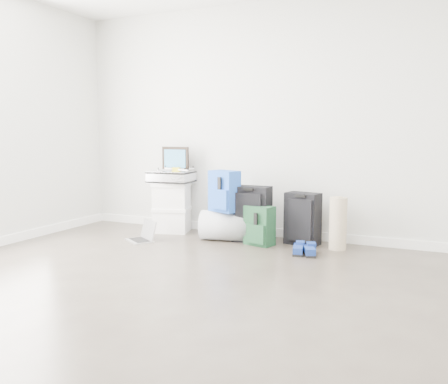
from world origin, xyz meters
The scene contains 14 objects.
ground centered at (0.00, 0.00, 0.00)m, with size 5.00×5.00×0.00m, color #382F28.
room_envelope centered at (0.00, 0.02, 1.72)m, with size 4.52×5.02×2.71m.
boxes_stack centered at (-0.94, 2.22, 0.31)m, with size 0.50×0.45×0.61m.
briefcase centered at (-0.94, 2.22, 0.68)m, with size 0.50×0.37×0.15m, color #B2B2B7.
painting centered at (-0.94, 2.32, 0.90)m, with size 0.39×0.07×0.29m.
drone centered at (-0.86, 2.20, 0.78)m, with size 0.47×0.47×0.05m.
duffel_bag centered at (-0.15, 2.07, 0.17)m, with size 0.34×0.34×0.54m, color gray.
blue_backpack centered at (-0.15, 2.03, 0.56)m, with size 0.37×0.33×0.46m.
large_suitcase centered at (0.15, 2.13, 0.31)m, with size 0.40×0.26×0.62m.
green_backpack centered at (0.28, 2.01, 0.21)m, with size 0.34×0.29×0.43m.
carry_on centered at (0.70, 2.23, 0.28)m, with size 0.39×0.30×0.57m.
shoes centered at (0.83, 1.81, 0.04)m, with size 0.28×0.27×0.09m.
rolled_rug centered at (1.09, 2.17, 0.27)m, with size 0.18×0.18×0.55m, color tan.
laptop centered at (-0.98, 1.65, 0.06)m, with size 0.40×0.37×0.23m.
Camera 1 is at (2.03, -2.74, 1.20)m, focal length 38.00 mm.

